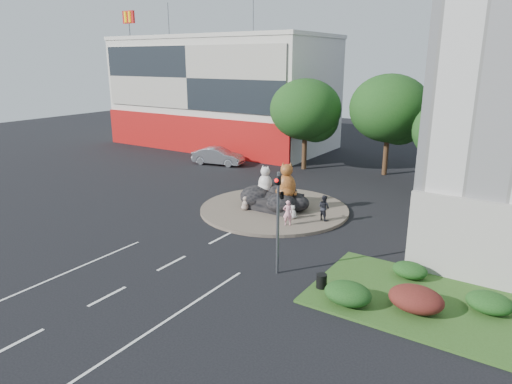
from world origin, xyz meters
TOP-DOWN VIEW (x-y plane):
  - ground at (0.00, 0.00)m, footprint 120.00×120.00m
  - roundabout_island at (0.00, 10.00)m, footprint 10.00×10.00m
  - rock_plinth at (0.00, 10.00)m, footprint 3.20×2.60m
  - shophouse_block at (-18.00, 27.91)m, footprint 25.20×12.30m
  - grass_verge at (12.00, 3.00)m, footprint 10.00×6.00m
  - tree_left at (-3.93, 22.06)m, footprint 6.46×6.46m
  - tree_mid at (3.07, 24.06)m, footprint 6.84×6.84m
  - tree_right at (9.07, 20.06)m, footprint 5.70×5.70m
  - hedge_near_green at (9.00, 1.00)m, footprint 2.00×1.60m
  - hedge_red at (11.50, 2.00)m, footprint 2.20×1.76m
  - hedge_mid_green at (14.00, 3.50)m, footprint 1.80×1.44m
  - hedge_back_green at (10.50, 4.80)m, footprint 1.60×1.28m
  - traffic_light at (5.10, 2.00)m, footprint 0.44×1.24m
  - street_lamp at (12.82, 8.00)m, footprint 2.34×0.22m
  - cat_white at (-0.85, 10.20)m, footprint 1.21×1.07m
  - cat_tabby at (0.92, 9.99)m, footprint 1.81×1.72m
  - kitten_calico at (-1.42, 8.60)m, footprint 0.75×0.72m
  - kitten_white at (2.08, 8.80)m, footprint 0.63×0.58m
  - pedestrian_pink at (2.41, 7.58)m, footprint 0.68×0.61m
  - pedestrian_dark at (3.85, 9.62)m, footprint 0.94×0.84m
  - parked_car at (-11.84, 19.05)m, footprint 5.30×2.79m
  - litter_bin at (7.50, 1.65)m, footprint 0.49×0.49m

SIDE VIEW (x-z plane):
  - ground at x=0.00m, z-range 0.00..0.00m
  - grass_verge at x=12.00m, z-range 0.00..0.12m
  - roundabout_island at x=0.00m, z-range 0.00..0.20m
  - litter_bin at x=7.50m, z-range 0.12..0.75m
  - hedge_back_green at x=10.50m, z-range 0.12..0.84m
  - hedge_mid_green at x=14.00m, z-range 0.12..0.93m
  - hedge_near_green at x=9.00m, z-range 0.12..1.02m
  - hedge_red at x=11.50m, z-range 0.12..1.11m
  - kitten_white at x=2.08m, z-range 0.20..1.10m
  - rock_plinth at x=0.00m, z-range 0.20..1.10m
  - kitten_calico at x=-1.42m, z-range 0.20..1.16m
  - parked_car at x=-11.84m, z-range 0.00..1.66m
  - pedestrian_pink at x=2.41m, z-range 0.20..1.76m
  - pedestrian_dark at x=3.85m, z-range 0.20..1.81m
  - cat_white at x=-0.85m, z-range 1.10..3.00m
  - cat_tabby at x=0.92m, z-range 1.10..3.46m
  - traffic_light at x=5.10m, z-range 1.12..6.12m
  - street_lamp at x=12.82m, z-range 0.52..8.58m
  - tree_right at x=9.07m, z-range 0.98..8.28m
  - tree_left at x=-3.93m, z-range 1.11..9.38m
  - tree_mid at x=3.07m, z-range 1.18..9.94m
  - shophouse_block at x=-18.00m, z-range -2.52..14.88m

